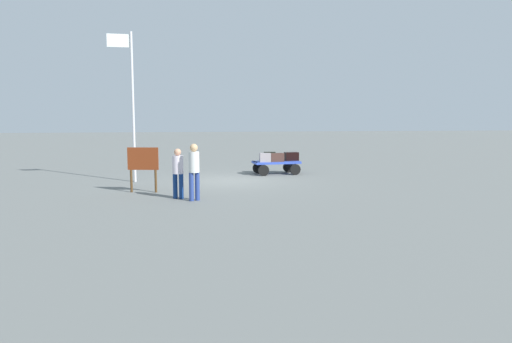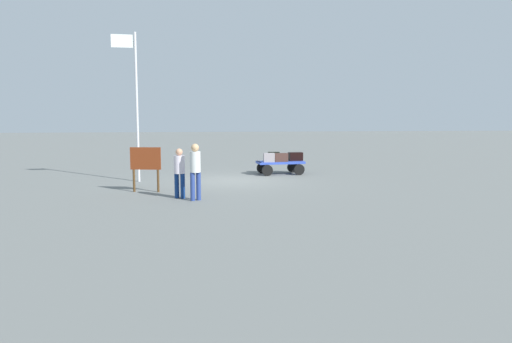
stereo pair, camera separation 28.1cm
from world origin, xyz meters
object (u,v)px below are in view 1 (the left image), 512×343
Objects in this scene: flagpole at (131,96)px; luggage_cart at (276,165)px; suitcase_maroon at (291,156)px; signboard at (143,163)px; suitcase_tan at (277,157)px; worker_trailing at (178,170)px; suitcase_navy at (270,156)px; suitcase_grey at (265,158)px; worker_lead at (194,168)px.

luggage_cart is at bearing -165.07° from flagpole.
signboard reaches higher than suitcase_maroon.
suitcase_tan is 6.92m from worker_trailing.
flagpole is (1.78, -4.11, 2.41)m from worker_trailing.
suitcase_maroon is 0.41× the size of worker_trailing.
luggage_cart is 0.37× the size of flagpole.
worker_trailing reaches higher than suitcase_maroon.
worker_trailing is at bearing 56.33° from suitcase_navy.
suitcase_grey is at bearing 19.12° from suitcase_maroon.
luggage_cart is 0.69m from suitcase_grey.
signboard is at bearing 38.46° from luggage_cart.
flagpole is (5.79, 1.90, 2.54)m from suitcase_navy.
suitcase_navy is 0.58m from suitcase_tan.
suitcase_tan is 0.40× the size of worker_trailing.
worker_lead is (3.52, 6.46, 0.23)m from suitcase_navy.
flagpole is at bearing 12.78° from suitcase_tan.
suitcase_grey is (1.27, 0.44, 0.00)m from suitcase_maroon.
suitcase_maroon is at bearing -125.31° from worker_lead.
worker_lead reaches higher than worker_trailing.
worker_trailing reaches higher than suitcase_grey.
suitcase_grey is 6.18m from flagpole.
flagpole reaches higher than suitcase_grey.
worker_lead is (3.74, 5.92, 0.24)m from suitcase_tan.
suitcase_tan is (0.00, 0.24, 0.34)m from luggage_cart.
luggage_cart is 3.29× the size of suitcase_maroon.
suitcase_maroon is at bearing -151.26° from suitcase_tan.
signboard is (4.86, 4.01, 0.24)m from suitcase_grey.
flagpole reaches higher than signboard.
suitcase_maroon is at bearing -167.21° from luggage_cart.
worker_trailing is 0.27× the size of flagpole.
suitcase_navy reaches higher than suitcase_maroon.
worker_lead is at bearing 54.69° from suitcase_maroon.
signboard is at bearing -50.88° from worker_trailing.
suitcase_navy is at bearing -53.90° from luggage_cart.
flagpole reaches higher than suitcase_maroon.
suitcase_grey is (0.53, 0.27, 0.34)m from luggage_cart.
luggage_cart is 4.33× the size of suitcase_grey.
suitcase_tan is 6.74m from signboard.
suitcase_maroon is 7.43m from flagpole.
worker_trailing reaches higher than luggage_cart.
worker_trailing is at bearing 53.50° from luggage_cart.
flagpole is at bearing -77.06° from signboard.
suitcase_maroon is at bearing -165.30° from flagpole.
flagpole is 3.59m from signboard.
suitcase_navy is 6.60m from flagpole.
worker_trailing is (3.70, 5.44, 0.14)m from suitcase_grey.
suitcase_tan is 0.11× the size of flagpole.
suitcase_navy reaches higher than suitcase_tan.
suitcase_maroon is at bearing -160.88° from suitcase_grey.
suitcase_tan is at bearing -176.44° from suitcase_grey.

